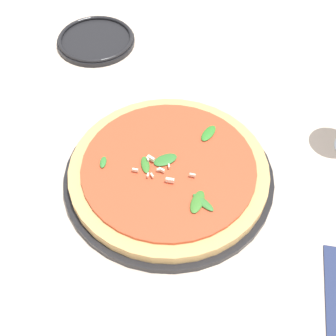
# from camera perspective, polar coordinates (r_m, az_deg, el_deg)

# --- Properties ---
(ground_plane) EXTENTS (6.00, 6.00, 0.00)m
(ground_plane) POSITION_cam_1_polar(r_m,az_deg,el_deg) (0.81, 0.05, -0.72)
(ground_plane) COLOR beige
(pizza_arugula_main) EXTENTS (0.35, 0.35, 0.05)m
(pizza_arugula_main) POSITION_cam_1_polar(r_m,az_deg,el_deg) (0.79, 0.01, -0.59)
(pizza_arugula_main) COLOR black
(pizza_arugula_main) RESTS_ON ground_plane
(side_plate_white) EXTENTS (0.17, 0.17, 0.02)m
(side_plate_white) POSITION_cam_1_polar(r_m,az_deg,el_deg) (1.08, -8.79, 15.16)
(side_plate_white) COLOR black
(side_plate_white) RESTS_ON ground_plane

